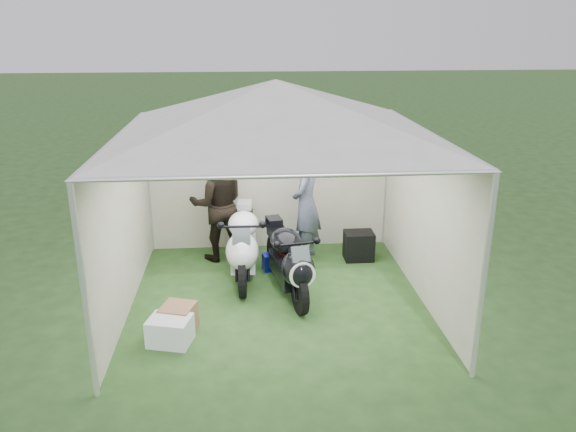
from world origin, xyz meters
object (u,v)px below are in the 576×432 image
canopy_tent (276,114)px  crate_0 (170,331)px  person_blue_jacket (306,204)px  paddock_stand (274,261)px  motorcycle_white (243,243)px  person_dark_jacket (218,204)px  equipment_box (359,246)px  motorcycle_black (289,260)px  crate_1 (178,318)px

canopy_tent → crate_0: bearing=-141.5°
canopy_tent → person_blue_jacket: (0.56, 1.35, -1.64)m
crate_0 → paddock_stand: bearing=56.1°
motorcycle_white → person_dark_jacket: person_dark_jacket is taller
motorcycle_white → equipment_box: (1.87, 0.56, -0.33)m
person_blue_jacket → person_dark_jacket: bearing=-72.6°
canopy_tent → motorcycle_black: bearing=29.5°
motorcycle_black → crate_0: bearing=-152.6°
person_blue_jacket → crate_0: 3.18m
motorcycle_black → paddock_stand: (-0.16, 0.87, -0.40)m
paddock_stand → person_blue_jacket: person_blue_jacket is taller
paddock_stand → person_dark_jacket: (-0.86, 0.54, 0.79)m
canopy_tent → person_dark_jacket: size_ratio=3.06×
paddock_stand → equipment_box: bearing=12.0°
equipment_box → crate_1: size_ratio=1.20×
person_dark_jacket → crate_1: size_ratio=4.77×
canopy_tent → person_dark_jacket: bearing=119.4°
person_dark_jacket → crate_1: person_dark_jacket is taller
paddock_stand → person_dark_jacket: bearing=147.8°
motorcycle_black → equipment_box: 1.73m
paddock_stand → person_dark_jacket: size_ratio=0.19×
canopy_tent → crate_1: size_ratio=14.60×
canopy_tent → paddock_stand: 2.63m
motorcycle_white → canopy_tent: bearing=-55.0°
person_blue_jacket → equipment_box: (0.85, -0.09, -0.70)m
person_dark_jacket → motorcycle_black: bearing=119.3°
canopy_tent → paddock_stand: bearing=89.1°
paddock_stand → equipment_box: size_ratio=0.75×
motorcycle_white → crate_1: motorcycle_white is taller
canopy_tent → equipment_box: canopy_tent is taller
crate_1 → canopy_tent: bearing=31.8°
canopy_tent → person_blue_jacket: canopy_tent is taller
equipment_box → crate_0: size_ratio=0.94×
motorcycle_white → motorcycle_black: size_ratio=1.07×
motorcycle_white → paddock_stand: (0.47, 0.26, -0.44)m
motorcycle_white → motorcycle_black: motorcycle_white is taller
equipment_box → person_dark_jacket: bearing=173.8°
canopy_tent → equipment_box: bearing=41.8°
canopy_tent → crate_1: (-1.28, -0.80, -2.40)m
canopy_tent → crate_0: (-1.35, -1.08, -2.41)m
crate_0 → crate_1: 0.29m
canopy_tent → person_blue_jacket: size_ratio=3.03×
motorcycle_white → paddock_stand: 0.69m
motorcycle_white → person_dark_jacket: bearing=118.2°
paddock_stand → crate_1: crate_1 is taller
motorcycle_white → crate_0: 2.03m
crate_0 → crate_1: size_ratio=1.27×
canopy_tent → person_dark_jacket: canopy_tent is taller
paddock_stand → equipment_box: 1.43m
motorcycle_white → crate_1: 1.76m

